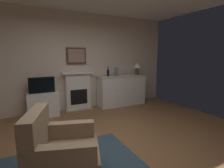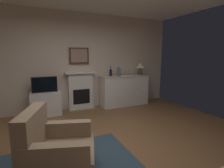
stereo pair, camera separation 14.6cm
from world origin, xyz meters
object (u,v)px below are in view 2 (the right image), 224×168
Objects in this scene: vase_decorative at (119,71)px; tv_cabinet at (46,104)px; armchair at (56,151)px; table_lamp at (140,66)px; wine_glass_left at (122,72)px; wine_glass_center at (126,72)px; wine_bottle at (111,73)px; wine_glass_right at (129,71)px; fireplace_unit at (81,91)px; framed_picture at (79,56)px; tv_set at (45,85)px; sideboard_cabinet at (124,90)px.

tv_cabinet is (-2.10, 0.06, -0.77)m from vase_decorative.
table_lamp is at bearing 41.24° from armchair.
wine_glass_center is at bearing -19.00° from wine_glass_left.
wine_glass_center is 0.26m from vase_decorative.
wine_bottle reaches higher than wine_glass_left.
wine_glass_right is at bearing -7.76° from wine_glass_left.
table_lamp reaches higher than fireplace_unit.
table_lamp reaches higher than wine_bottle.
framed_picture is 1.38m from wine_glass_left.
tv_set is at bearing -90.00° from tv_cabinet.
wine_bottle is at bearing 177.52° from table_lamp.
sideboard_cabinet is at bearing -15.96° from wine_glass_left.
wine_glass_center reaches higher than tv_set.
table_lamp is (0.57, 0.00, 0.75)m from sideboard_cabinet.
tv_set is (-2.47, 0.00, -0.24)m from wine_glass_right.
tv_cabinet is (-1.88, -0.03, -0.74)m from wine_bottle.
wine_bottle is 1.03× the size of vase_decorative.
table_lamp is 0.81m from vase_decorative.
sideboard_cabinet reaches higher than tv_cabinet.
sideboard_cabinet is 5.47× the size of vase_decorative.
wine_glass_left reaches higher than armchair.
armchair is at bearing -130.30° from vase_decorative.
wine_glass_center is at bearing -0.20° from tv_set.
vase_decorative is (-0.15, -0.07, 0.02)m from wine_glass_left.
vase_decorative reaches higher than armchair.
tv_cabinet is 0.51m from tv_set.
wine_glass_left and wine_glass_center have the same top height.
framed_picture is 0.36× the size of sideboard_cabinet.
framed_picture is 1.24m from tv_set.
wine_glass_left is (-0.08, 0.02, 0.59)m from sideboard_cabinet.
framed_picture is at bearing 173.42° from table_lamp.
tv_set is (-2.90, -0.01, -0.40)m from table_lamp.
vase_decorative is (-0.37, -0.04, 0.02)m from wine_glass_right.
framed_picture reaches higher than wine_glass_center.
tv_cabinet is at bearing -179.10° from wine_bottle.
tv_cabinet is at bearing -179.83° from wine_glass_left.
wine_glass_center is 0.16× the size of armchair.
tv_cabinet is at bearing -170.55° from fireplace_unit.
wine_bottle is at bearing 172.90° from wine_glass_center.
table_lamp is 1.38× the size of wine_bottle.
vase_decorative reaches higher than sideboard_cabinet.
wine_glass_right is at bearing 6.40° from vase_decorative.
wine_glass_left is (1.28, -0.16, 0.52)m from fireplace_unit.
sideboard_cabinet is 3.85× the size of table_lamp.
wine_glass_right is 0.22× the size of tv_cabinet.
sideboard_cabinet is (1.35, -0.22, -1.08)m from framed_picture.
framed_picture reaches higher than wine_glass_left.
vase_decorative is at bearing -167.54° from sideboard_cabinet.
wine_glass_left is 3.55m from armchair.
wine_glass_left is at bearing 0.76° from tv_set.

